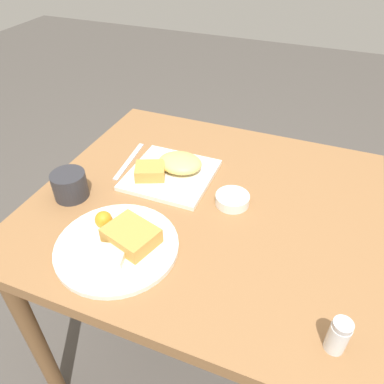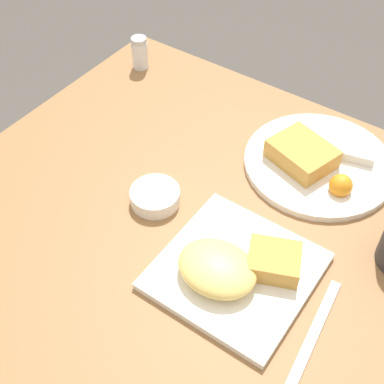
{
  "view_description": "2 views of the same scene",
  "coord_description": "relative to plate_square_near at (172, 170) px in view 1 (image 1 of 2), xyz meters",
  "views": [
    {
      "loc": [
        -0.26,
        0.76,
        1.42
      ],
      "look_at": [
        0.04,
        0.01,
        0.78
      ],
      "focal_mm": 35.0,
      "sensor_mm": 36.0,
      "label": 1
    },
    {
      "loc": [
        0.37,
        -0.52,
        1.5
      ],
      "look_at": [
        -0.02,
        0.02,
        0.78
      ],
      "focal_mm": 50.0,
      "sensor_mm": 36.0,
      "label": 2
    }
  ],
  "objects": [
    {
      "name": "ground_plane",
      "position": [
        -0.13,
        0.07,
        -0.77
      ],
      "size": [
        8.0,
        8.0,
        0.0
      ],
      "primitive_type": "plane",
      "color": "#4C4742"
    },
    {
      "name": "dining_table",
      "position": [
        -0.13,
        0.07,
        -0.11
      ],
      "size": [
        0.93,
        0.86,
        0.75
      ],
      "color": "olive",
      "rests_on": "ground_plane"
    },
    {
      "name": "plate_square_near",
      "position": [
        0.0,
        0.0,
        0.0
      ],
      "size": [
        0.24,
        0.24,
        0.06
      ],
      "color": "white",
      "rests_on": "dining_table"
    },
    {
      "name": "plate_oval_far",
      "position": [
        -0.0,
        0.32,
        -0.01
      ],
      "size": [
        0.3,
        0.3,
        0.05
      ],
      "color": "white",
      "rests_on": "dining_table"
    },
    {
      "name": "sauce_ramekin",
      "position": [
        -0.21,
        0.06,
        -0.01
      ],
      "size": [
        0.09,
        0.09,
        0.03
      ],
      "color": "white",
      "rests_on": "dining_table"
    },
    {
      "name": "salt_shaker",
      "position": [
        -0.51,
        0.39,
        0.01
      ],
      "size": [
        0.04,
        0.04,
        0.08
      ],
      "color": "white",
      "rests_on": "dining_table"
    },
    {
      "name": "butter_knife",
      "position": [
        0.16,
        -0.02,
        -0.02
      ],
      "size": [
        0.04,
        0.21,
        0.0
      ],
      "rotation": [
        0.0,
        0.0,
        1.67
      ],
      "color": "silver",
      "rests_on": "dining_table"
    },
    {
      "name": "coffee_mug",
      "position": [
        0.22,
        0.19,
        0.02
      ],
      "size": [
        0.09,
        0.09,
        0.08
      ],
      "color": "#2D2D33",
      "rests_on": "dining_table"
    }
  ]
}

